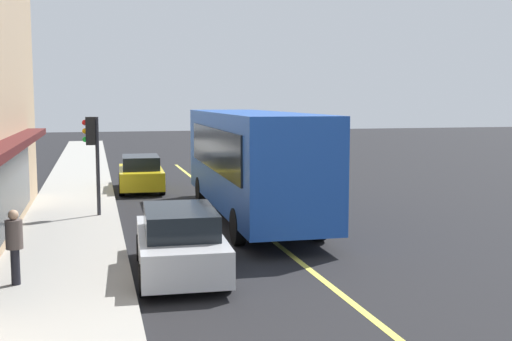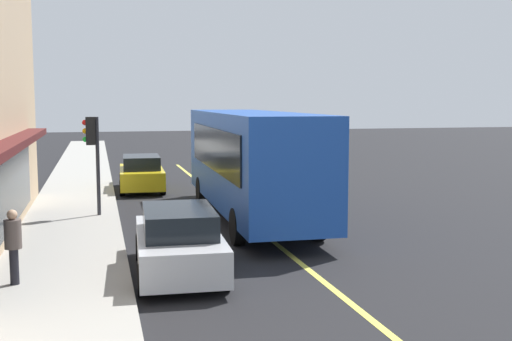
{
  "view_description": "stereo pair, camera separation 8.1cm",
  "coord_description": "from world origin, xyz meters",
  "px_view_note": "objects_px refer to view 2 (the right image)",
  "views": [
    {
      "loc": [
        -19.82,
        4.72,
        3.89
      ],
      "look_at": [
        -0.06,
        -0.36,
        1.6
      ],
      "focal_mm": 44.19,
      "sensor_mm": 36.0,
      "label": 1
    },
    {
      "loc": [
        -19.84,
        4.64,
        3.89
      ],
      "look_at": [
        -0.06,
        -0.36,
        1.6
      ],
      "focal_mm": 44.19,
      "sensor_mm": 36.0,
      "label": 2
    }
  ],
  "objects_px": {
    "car_silver": "(179,242)",
    "car_yellow": "(141,174)",
    "pedestrian_near_storefront": "(13,240)",
    "bus": "(250,159)",
    "traffic_light": "(92,142)"
  },
  "relations": [
    {
      "from": "traffic_light",
      "to": "car_yellow",
      "type": "bearing_deg",
      "value": -17.24
    },
    {
      "from": "car_silver",
      "to": "car_yellow",
      "type": "bearing_deg",
      "value": -0.47
    },
    {
      "from": "car_yellow",
      "to": "pedestrian_near_storefront",
      "type": "distance_m",
      "value": 14.39
    },
    {
      "from": "traffic_light",
      "to": "car_silver",
      "type": "relative_size",
      "value": 0.73
    },
    {
      "from": "car_silver",
      "to": "car_yellow",
      "type": "xyz_separation_m",
      "value": [
        13.52,
        -0.11,
        0.0
      ]
    },
    {
      "from": "traffic_light",
      "to": "pedestrian_near_storefront",
      "type": "distance_m",
      "value": 7.92
    },
    {
      "from": "bus",
      "to": "car_yellow",
      "type": "relative_size",
      "value": 2.56
    },
    {
      "from": "bus",
      "to": "car_yellow",
      "type": "xyz_separation_m",
      "value": [
        7.46,
        3.01,
        -1.24
      ]
    },
    {
      "from": "pedestrian_near_storefront",
      "to": "car_silver",
      "type": "bearing_deg",
      "value": -82.83
    },
    {
      "from": "bus",
      "to": "car_silver",
      "type": "height_order",
      "value": "bus"
    },
    {
      "from": "car_yellow",
      "to": "traffic_light",
      "type": "bearing_deg",
      "value": 162.76
    },
    {
      "from": "car_yellow",
      "to": "bus",
      "type": "bearing_deg",
      "value": -158.04
    },
    {
      "from": "car_silver",
      "to": "pedestrian_near_storefront",
      "type": "bearing_deg",
      "value": 97.17
    },
    {
      "from": "car_silver",
      "to": "pedestrian_near_storefront",
      "type": "height_order",
      "value": "pedestrian_near_storefront"
    },
    {
      "from": "car_yellow",
      "to": "pedestrian_near_storefront",
      "type": "relative_size",
      "value": 2.83
    }
  ]
}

